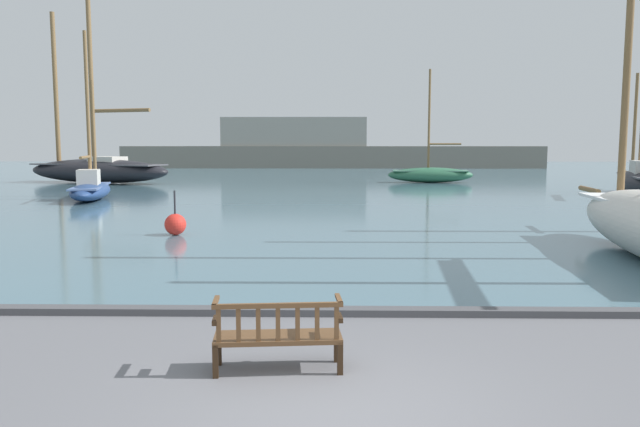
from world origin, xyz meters
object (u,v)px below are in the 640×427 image
object	(u,v)px
sailboat_outer_starboard	(90,187)
sailboat_far_starboard	(98,167)
sailboat_nearest_starboard	(430,174)
park_bench	(278,334)
channel_buoy	(175,224)
sailboat_mid_starboard	(640,179)

from	to	relation	value
sailboat_outer_starboard	sailboat_far_starboard	size ratio (longest dim) A/B	0.56
sailboat_outer_starboard	sailboat_nearest_starboard	distance (m)	22.82
sailboat_far_starboard	park_bench	bearing A→B (deg)	-66.25
park_bench	channel_buoy	bearing A→B (deg)	110.24
channel_buoy	sailboat_outer_starboard	bearing A→B (deg)	121.45
channel_buoy	sailboat_mid_starboard	bearing A→B (deg)	34.80
park_bench	sailboat_mid_starboard	size ratio (longest dim) A/B	0.18
sailboat_nearest_starboard	channel_buoy	world-z (taller)	sailboat_nearest_starboard
sailboat_far_starboard	sailboat_nearest_starboard	size ratio (longest dim) A/B	1.85
park_bench	sailboat_outer_starboard	world-z (taller)	sailboat_outer_starboard
sailboat_outer_starboard	sailboat_nearest_starboard	world-z (taller)	sailboat_outer_starboard
sailboat_mid_starboard	sailboat_far_starboard	distance (m)	33.64
sailboat_far_starboard	channel_buoy	bearing A→B (deg)	-64.70
park_bench	sailboat_mid_starboard	bearing A→B (deg)	56.46
sailboat_mid_starboard	channel_buoy	bearing A→B (deg)	-145.20
sailboat_outer_starboard	sailboat_far_starboard	xyz separation A→B (m)	(-4.34, 12.56, 0.48)
sailboat_far_starboard	sailboat_nearest_starboard	world-z (taller)	sailboat_far_starboard
park_bench	sailboat_mid_starboard	xyz separation A→B (m)	(16.90, 25.49, 0.47)
sailboat_nearest_starboard	channel_buoy	size ratio (longest dim) A/B	5.73
sailboat_nearest_starboard	sailboat_far_starboard	bearing A→B (deg)	-178.17
sailboat_nearest_starboard	channel_buoy	distance (m)	27.30
park_bench	sailboat_mid_starboard	world-z (taller)	sailboat_mid_starboard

